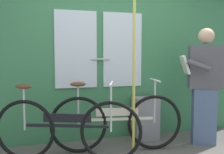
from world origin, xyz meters
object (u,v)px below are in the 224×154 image
object	(u,v)px
bicycle_near_door	(67,129)
trash_bin_by_wall	(145,118)
bicycle_leaning_behind	(117,122)
handrail_pole	(134,63)
passenger_reading_newspaper	(204,84)

from	to	relation	value
bicycle_near_door	trash_bin_by_wall	size ratio (longest dim) A/B	2.64
bicycle_near_door	bicycle_leaning_behind	bearing A→B (deg)	31.38
bicycle_near_door	handrail_pole	distance (m)	1.15
bicycle_near_door	passenger_reading_newspaper	world-z (taller)	passenger_reading_newspaper
trash_bin_by_wall	handrail_pole	bearing A→B (deg)	-128.45
bicycle_near_door	passenger_reading_newspaper	distance (m)	1.98
passenger_reading_newspaper	trash_bin_by_wall	xyz separation A→B (m)	(-0.70, 0.42, -0.54)
bicycle_near_door	trash_bin_by_wall	distance (m)	1.31
bicycle_near_door	bicycle_leaning_behind	size ratio (longest dim) A/B	0.97
trash_bin_by_wall	handrail_pole	xyz separation A→B (m)	(-0.36, -0.46, 0.84)
passenger_reading_newspaper	handrail_pole	size ratio (longest dim) A/B	0.71
handrail_pole	bicycle_leaning_behind	bearing A→B (deg)	150.68
bicycle_near_door	handrail_pole	bearing A→B (deg)	21.43
bicycle_near_door	passenger_reading_newspaper	xyz separation A→B (m)	(1.92, 0.07, 0.47)
bicycle_leaning_behind	passenger_reading_newspaper	size ratio (longest dim) A/B	1.06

